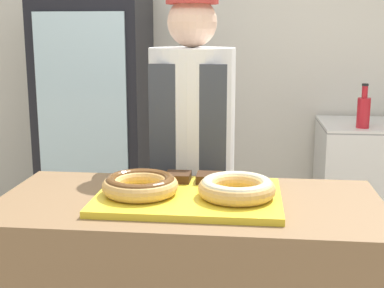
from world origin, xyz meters
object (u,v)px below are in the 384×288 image
(baker_person, at_px, (192,166))
(bottle_red, at_px, (364,111))
(brownie_back_left, at_px, (178,177))
(donut_light_glaze, at_px, (237,187))
(donut_chocolate_glaze, at_px, (140,184))
(beverage_fridge, at_px, (97,121))
(serving_tray, at_px, (189,197))
(brownie_back_right, at_px, (209,178))

(baker_person, height_order, bottle_red, baker_person)
(brownie_back_left, distance_m, baker_person, 0.42)
(donut_light_glaze, xyz_separation_m, baker_person, (-0.22, 0.60, -0.08))
(donut_light_glaze, height_order, brownie_back_left, donut_light_glaze)
(donut_chocolate_glaze, relative_size, donut_light_glaze, 1.00)
(beverage_fridge, distance_m, bottle_red, 1.76)
(bottle_red, bearing_deg, brownie_back_left, -123.91)
(baker_person, distance_m, beverage_fridge, 1.43)
(serving_tray, bearing_deg, donut_chocolate_glaze, -171.26)
(donut_chocolate_glaze, xyz_separation_m, donut_light_glaze, (0.33, 0.00, 0.00))
(donut_chocolate_glaze, distance_m, brownie_back_right, 0.29)
(serving_tray, relative_size, bottle_red, 2.33)
(donut_light_glaze, bearing_deg, donut_chocolate_glaze, 180.00)
(baker_person, bearing_deg, brownie_back_right, -75.17)
(serving_tray, bearing_deg, baker_person, 95.20)
(donut_chocolate_glaze, height_order, brownie_back_left, donut_chocolate_glaze)
(baker_person, xyz_separation_m, beverage_fridge, (-0.79, 1.19, -0.01))
(donut_light_glaze, height_order, beverage_fridge, beverage_fridge)
(donut_light_glaze, relative_size, baker_person, 0.16)
(brownie_back_left, bearing_deg, beverage_fridge, 116.09)
(baker_person, bearing_deg, bottle_red, 46.69)
(donut_chocolate_glaze, height_order, brownie_back_right, donut_chocolate_glaze)
(serving_tray, distance_m, beverage_fridge, 1.95)
(donut_chocolate_glaze, distance_m, beverage_fridge, 1.91)
(donut_chocolate_glaze, height_order, donut_light_glaze, same)
(brownie_back_left, xyz_separation_m, bottle_red, (0.96, 1.43, 0.06))
(brownie_back_right, relative_size, baker_person, 0.06)
(brownie_back_left, relative_size, baker_person, 0.06)
(donut_chocolate_glaze, distance_m, bottle_red, 1.93)
(donut_light_glaze, bearing_deg, brownie_back_right, 121.19)
(donut_chocolate_glaze, height_order, beverage_fridge, beverage_fridge)
(bottle_red, bearing_deg, baker_person, -133.31)
(serving_tray, bearing_deg, beverage_fridge, 115.66)
(baker_person, xyz_separation_m, bottle_red, (0.96, 1.01, 0.12))
(brownie_back_right, distance_m, baker_person, 0.44)
(donut_light_glaze, xyz_separation_m, bottle_red, (0.74, 1.61, 0.04))
(donut_chocolate_glaze, xyz_separation_m, brownie_back_left, (0.11, 0.18, -0.02))
(serving_tray, bearing_deg, donut_light_glaze, -8.74)
(serving_tray, height_order, bottle_red, bottle_red)
(brownie_back_left, distance_m, bottle_red, 1.72)
(donut_light_glaze, xyz_separation_m, beverage_fridge, (-1.01, 1.78, -0.09))
(donut_light_glaze, height_order, baker_person, baker_person)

